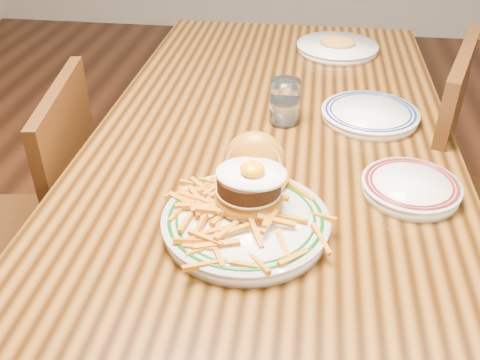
# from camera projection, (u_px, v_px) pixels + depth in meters

# --- Properties ---
(floor) EXTENTS (6.00, 6.00, 0.00)m
(floor) POSITION_uv_depth(u_px,v_px,m) (265.00, 335.00, 1.71)
(floor) COLOR black
(floor) RESTS_ON ground
(table) EXTENTS (0.85, 1.60, 0.75)m
(table) POSITION_uv_depth(u_px,v_px,m) (272.00, 159.00, 1.34)
(table) COLOR black
(table) RESTS_ON floor
(chair_left) EXTENTS (0.46, 0.46, 0.86)m
(chair_left) POSITION_uv_depth(u_px,v_px,m) (41.00, 228.00, 1.43)
(chair_left) COLOR #3E210C
(chair_left) RESTS_ON floor
(chair_right) EXTENTS (0.54, 0.54, 0.91)m
(chair_right) POSITION_uv_depth(u_px,v_px,m) (476.00, 207.00, 1.46)
(chair_right) COLOR #3E210C
(chair_right) RESTS_ON floor
(main_plate) EXTENTS (0.30, 0.31, 0.15)m
(main_plate) POSITION_uv_depth(u_px,v_px,m) (247.00, 206.00, 0.96)
(main_plate) COLOR silver
(main_plate) RESTS_ON table
(side_plate) EXTENTS (0.19, 0.19, 0.03)m
(side_plate) POSITION_uv_depth(u_px,v_px,m) (411.00, 187.00, 1.06)
(side_plate) COLOR silver
(side_plate) RESTS_ON table
(rear_plate) EXTENTS (0.24, 0.24, 0.03)m
(rear_plate) POSITION_uv_depth(u_px,v_px,m) (370.00, 114.00, 1.32)
(rear_plate) COLOR silver
(rear_plate) RESTS_ON table
(water_glass) EXTENTS (0.07, 0.07, 0.11)m
(water_glass) POSITION_uv_depth(u_px,v_px,m) (285.00, 105.00, 1.29)
(water_glass) COLOR white
(water_glass) RESTS_ON table
(far_plate) EXTENTS (0.26, 0.26, 0.05)m
(far_plate) POSITION_uv_depth(u_px,v_px,m) (337.00, 47.00, 1.71)
(far_plate) COLOR silver
(far_plate) RESTS_ON table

